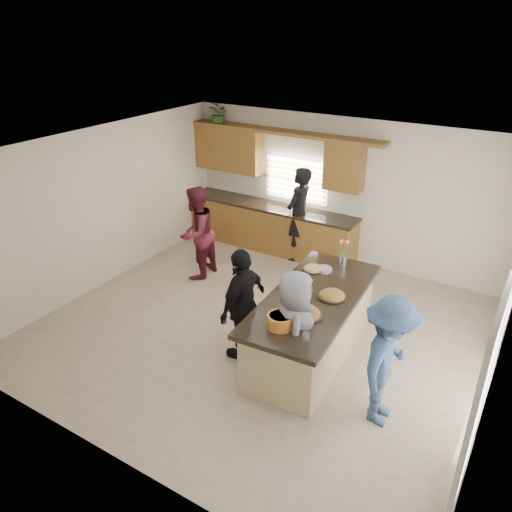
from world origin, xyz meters
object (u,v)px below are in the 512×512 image
Objects in this scene: salad_bowl at (280,320)px; woman_left_front at (243,304)px; woman_left_back at (299,214)px; woman_left_mid at (196,233)px; woman_right_back at (388,362)px; woman_right_front at (294,330)px; island at (312,327)px.

woman_left_front is (-0.79, 0.37, -0.21)m from salad_bowl.
woman_left_back reaches higher than woman_left_mid.
salad_bowl is at bearing 52.89° from woman_left_mid.
woman_right_back reaches higher than woman_right_front.
woman_right_front is (0.07, -0.70, 0.37)m from island.
salad_bowl is 0.31m from woman_right_front.
woman_right_back is (4.15, -1.79, -0.03)m from woman_left_mid.
woman_left_front is at bearing 82.68° from woman_right_back.
island is 1.48× the size of woman_left_back.
woman_left_mid reaches higher than woman_right_back.
woman_left_front reaches higher than salad_bowl.
woman_left_mid is at bearing 64.83° from woman_right_back.
woman_left_back is 1.14× the size of woman_right_front.
woman_left_mid is (-2.85, 1.06, 0.42)m from island.
island is 1.07m from salad_bowl.
woman_right_back is at bearing 64.29° from woman_left_mid.
woman_left_mid is 1.04× the size of woman_left_front.
woman_left_mid is at bearing -34.86° from woman_left_back.
island is 1.65× the size of woman_right_back.
woman_left_back is at bearing 140.75° from woman_left_mid.
woman_left_mid is (-2.82, 1.96, -0.18)m from salad_bowl.
woman_right_front is (1.68, -3.41, -0.12)m from woman_left_back.
salad_bowl is 0.90m from woman_left_front.
woman_right_front is at bearing -87.92° from island.
woman_left_back is at bearing -164.62° from woman_left_front.
salad_bowl is 1.35m from woman_right_back.
woman_left_mid is at bearing 145.26° from salad_bowl.
woman_left_back is 1.08× the size of woman_left_mid.
woman_left_front is at bearing 154.91° from salad_bowl.
woman_left_front is at bearing 49.63° from woman_left_mid.
island is 1.53m from woman_right_back.
woman_left_front is (0.79, -3.23, -0.10)m from woman_left_back.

